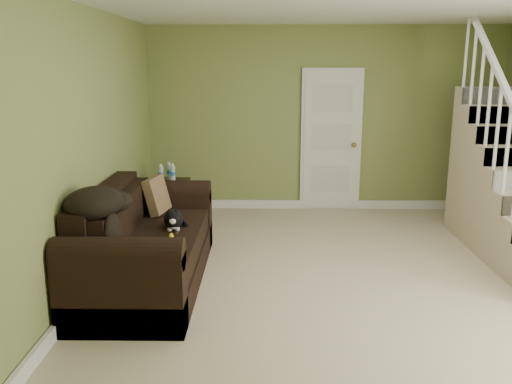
{
  "coord_description": "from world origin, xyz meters",
  "views": [
    {
      "loc": [
        -0.86,
        -5.0,
        2.07
      ],
      "look_at": [
        -0.94,
        0.31,
        0.81
      ],
      "focal_mm": 38.0,
      "sensor_mm": 36.0,
      "label": 1
    }
  ],
  "objects_px": {
    "banana": "(171,237)",
    "side_table": "(169,202)",
    "sofa": "(143,247)",
    "cat": "(173,219)"
  },
  "relations": [
    {
      "from": "sofa",
      "to": "banana",
      "type": "relative_size",
      "value": 13.8
    },
    {
      "from": "cat",
      "to": "banana",
      "type": "bearing_deg",
      "value": -91.52
    },
    {
      "from": "side_table",
      "to": "cat",
      "type": "xyz_separation_m",
      "value": [
        0.37,
        -1.84,
        0.29
      ]
    },
    {
      "from": "side_table",
      "to": "cat",
      "type": "relative_size",
      "value": 1.59
    },
    {
      "from": "cat",
      "to": "side_table",
      "type": "bearing_deg",
      "value": 94.28
    },
    {
      "from": "sofa",
      "to": "cat",
      "type": "relative_size",
      "value": 4.54
    },
    {
      "from": "side_table",
      "to": "sofa",
      "type": "bearing_deg",
      "value": -87.31
    },
    {
      "from": "sofa",
      "to": "cat",
      "type": "height_order",
      "value": "sofa"
    },
    {
      "from": "banana",
      "to": "side_table",
      "type": "bearing_deg",
      "value": 90.71
    },
    {
      "from": "cat",
      "to": "banana",
      "type": "xyz_separation_m",
      "value": [
        0.03,
        -0.32,
        -0.07
      ]
    }
  ]
}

